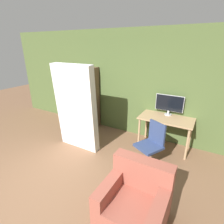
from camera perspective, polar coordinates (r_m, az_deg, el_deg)
ground_plane at (r=3.30m, az=-20.27°, el=-25.09°), size 16.00×16.00×0.00m
wall_back at (r=4.66m, az=4.41°, el=9.10°), size 8.00×0.06×2.70m
desk at (r=4.19m, az=17.16°, el=-3.24°), size 1.19×0.64×0.76m
monitor at (r=4.26m, az=18.20°, el=2.56°), size 0.63×0.17×0.48m
office_chair at (r=3.65m, az=12.38°, el=-11.66°), size 0.59×0.59×0.91m
bookshelf at (r=5.33m, az=-9.00°, el=5.14°), size 0.80×0.27×1.74m
mattress_near at (r=3.97m, az=-11.61°, el=1.05°), size 1.02×0.29×1.96m
armchair at (r=2.69m, az=7.55°, el=-27.03°), size 0.85×0.80×0.85m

